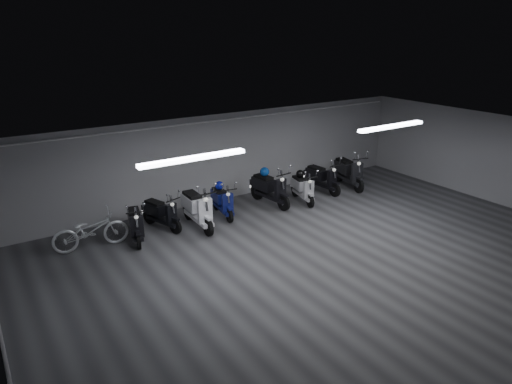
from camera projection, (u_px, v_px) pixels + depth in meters
floor at (328, 258)px, 11.23m from camera, size 14.00×10.00×0.01m
ceiling at (334, 146)px, 10.28m from camera, size 14.00×10.00×0.01m
back_wall at (226, 157)px, 14.71m from camera, size 14.00×0.01×2.80m
right_wall at (500, 160)px, 14.35m from camera, size 0.01×10.00×2.80m
fluor_strip_left at (193, 158)px, 9.55m from camera, size 2.40×0.18×0.08m
fluor_strip_right at (391, 126)px, 12.63m from camera, size 2.40×0.18×0.08m
conduit at (226, 120)px, 14.23m from camera, size 13.60×0.05×0.05m
scooter_0 at (135, 219)px, 11.97m from camera, size 0.92×1.72×1.22m
scooter_1 at (161, 208)px, 12.66m from camera, size 1.04×1.73×1.22m
scooter_2 at (197, 203)px, 12.71m from camera, size 0.72×2.00×1.48m
scooter_4 at (222, 197)px, 13.54m from camera, size 0.77×1.70×1.22m
scooter_5 at (270, 183)px, 14.37m from camera, size 0.85×1.97×1.42m
scooter_6 at (303, 184)px, 14.65m from camera, size 0.87×1.70×1.21m
scooter_7 at (322, 173)px, 15.52m from camera, size 0.73×1.82×1.32m
scooter_9 at (349, 167)px, 15.99m from camera, size 1.04×2.07×1.47m
bicycle at (90, 226)px, 11.53m from camera, size 1.90×0.80×1.20m
helmet_0 at (300, 174)px, 14.76m from camera, size 0.26×0.26×0.26m
helmet_1 at (219, 185)px, 13.64m from camera, size 0.26×0.26×0.26m
helmet_2 at (265, 172)px, 14.45m from camera, size 0.29×0.29×0.29m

